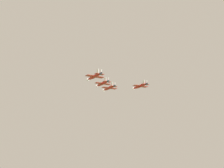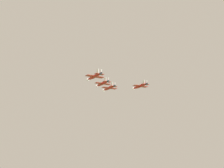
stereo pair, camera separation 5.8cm
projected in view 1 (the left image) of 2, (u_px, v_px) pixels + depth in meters
The scene contains 4 objects.
jet_lead at pixel (109, 88), 235.78m from camera, with size 11.08×16.81×3.71m.
jet_left_wingman at pixel (102, 84), 214.13m from camera, with size 10.61×16.08×3.55m.
jet_right_wingman at pixel (140, 86), 228.46m from camera, with size 10.98×16.59×3.68m.
jet_left_outer at pixel (94, 77), 192.72m from camera, with size 11.08×16.74×3.71m.
Camera 1 is at (-7.92, -217.22, 72.24)m, focal length 54.60 mm.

